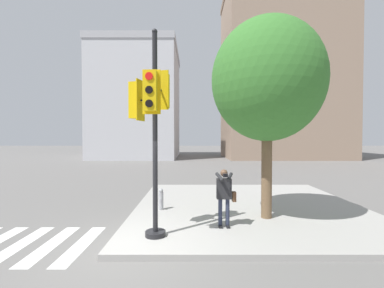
# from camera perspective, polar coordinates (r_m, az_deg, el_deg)

# --- Properties ---
(ground_plane) EXTENTS (160.00, 160.00, 0.00)m
(ground_plane) POSITION_cam_1_polar(r_m,az_deg,el_deg) (6.50, -13.96, -22.07)
(ground_plane) COLOR slate
(sidewalk_corner) EXTENTS (8.00, 8.00, 0.14)m
(sidewalk_corner) POSITION_cam_1_polar(r_m,az_deg,el_deg) (9.83, 12.43, -13.47)
(sidewalk_corner) COLOR #9E9B96
(sidewalk_corner) RESTS_ON ground_plane
(traffic_signal_pole) EXTENTS (0.99, 1.36, 5.10)m
(traffic_signal_pole) POSITION_cam_1_polar(r_m,az_deg,el_deg) (6.45, -8.79, 6.45)
(traffic_signal_pole) COLOR black
(traffic_signal_pole) RESTS_ON sidewalk_corner
(person_photographer) EXTENTS (0.58, 0.54, 1.57)m
(person_photographer) POSITION_cam_1_polar(r_m,az_deg,el_deg) (7.20, 7.43, -10.71)
(person_photographer) COLOR black
(person_photographer) RESTS_ON sidewalk_corner
(street_tree) EXTENTS (3.36, 3.36, 6.04)m
(street_tree) POSITION_cam_1_polar(r_m,az_deg,el_deg) (8.29, 16.56, 13.35)
(street_tree) COLOR brown
(street_tree) RESTS_ON sidewalk_corner
(fire_hydrant) EXTENTS (0.16, 0.22, 0.72)m
(fire_hydrant) POSITION_cam_1_polar(r_m,az_deg,el_deg) (8.97, -6.74, -12.07)
(fire_hydrant) COLOR #99999E
(fire_hydrant) RESTS_ON sidewalk_corner
(building_left) EXTENTS (10.52, 12.26, 14.55)m
(building_left) POSITION_cam_1_polar(r_m,az_deg,el_deg) (35.92, -11.51, 8.86)
(building_left) COLOR #BCBCC1
(building_left) RESTS_ON ground_plane
(building_right) EXTENTS (14.95, 10.60, 21.94)m
(building_right) POSITION_cam_1_polar(r_m,az_deg,el_deg) (36.92, 19.40, 14.42)
(building_right) COLOR gray
(building_right) RESTS_ON ground_plane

